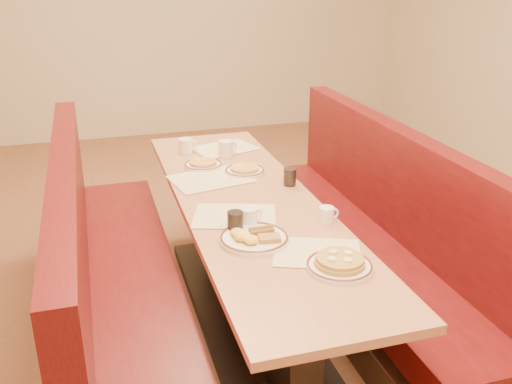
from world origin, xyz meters
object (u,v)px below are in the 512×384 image
object	(u,v)px
coffee_mug_d	(186,146)
pancake_plate	(340,264)
coffee_mug_c	(226,148)
booth_left	(111,286)
coffee_mug_a	(327,215)
soda_tumbler_mid	(290,177)
soda_tumbler_near	(235,222)
coffee_mug_b	(250,216)
booth_right	(370,248)
eggs_plate	(253,238)
diner_table	(249,264)

from	to	relation	value
coffee_mug_d	pancake_plate	bearing A→B (deg)	-85.41
pancake_plate	coffee_mug_c	distance (m)	1.54
booth_left	coffee_mug_c	xyz separation A→B (m)	(0.80, 0.75, 0.44)
booth_left	coffee_mug_a	distance (m)	1.16
booth_left	soda_tumbler_mid	xyz separation A→B (m)	(1.01, 0.15, 0.44)
soda_tumbler_mid	coffee_mug_c	bearing A→B (deg)	109.48
coffee_mug_d	soda_tumbler_near	size ratio (longest dim) A/B	1.23
coffee_mug_a	coffee_mug_b	size ratio (longest dim) A/B	0.88
coffee_mug_a	coffee_mug_b	world-z (taller)	coffee_mug_b
booth_right	soda_tumbler_mid	xyz separation A→B (m)	(-0.45, 0.15, 0.44)
pancake_plate	eggs_plate	distance (m)	0.42
pancake_plate	soda_tumbler_near	distance (m)	0.55
pancake_plate	eggs_plate	xyz separation A→B (m)	(-0.26, 0.33, -0.00)
booth_left	booth_right	distance (m)	1.46
coffee_mug_a	coffee_mug_c	xyz separation A→B (m)	(-0.22, 1.11, 0.01)
coffee_mug_a	coffee_mug_b	distance (m)	0.37
booth_left	coffee_mug_a	world-z (taller)	booth_left
soda_tumbler_near	soda_tumbler_mid	size ratio (longest dim) A/B	1.04
booth_right	coffee_mug_c	xyz separation A→B (m)	(-0.67, 0.75, 0.44)
booth_left	pancake_plate	bearing A→B (deg)	-41.54
diner_table	eggs_plate	world-z (taller)	eggs_plate
booth_left	booth_right	xyz separation A→B (m)	(1.46, 0.00, 0.00)
eggs_plate	coffee_mug_d	bearing A→B (deg)	92.52
booth_left	coffee_mug_d	distance (m)	1.14
coffee_mug_b	coffee_mug_d	size ratio (longest dim) A/B	0.94
coffee_mug_a	diner_table	bearing A→B (deg)	123.21
booth_right	pancake_plate	world-z (taller)	booth_right
booth_right	coffee_mug_c	size ratio (longest dim) A/B	19.28
booth_right	coffee_mug_b	distance (m)	0.97
booth_left	booth_right	bearing A→B (deg)	0.00
diner_table	eggs_plate	xyz separation A→B (m)	(-0.11, -0.46, 0.39)
coffee_mug_c	coffee_mug_a	bearing A→B (deg)	-101.68
pancake_plate	coffee_mug_a	size ratio (longest dim) A/B	2.65
pancake_plate	soda_tumbler_mid	distance (m)	0.94
diner_table	soda_tumbler_near	bearing A→B (deg)	-115.13
booth_right	pancake_plate	bearing A→B (deg)	-126.13
eggs_plate	pancake_plate	bearing A→B (deg)	-51.33
diner_table	pancake_plate	world-z (taller)	pancake_plate
pancake_plate	diner_table	bearing A→B (deg)	101.27
coffee_mug_d	diner_table	bearing A→B (deg)	-85.68
coffee_mug_d	coffee_mug_a	bearing A→B (deg)	-76.56
booth_right	eggs_plate	size ratio (longest dim) A/B	8.01
diner_table	booth_left	bearing A→B (deg)	180.00
booth_right	coffee_mug_a	size ratio (longest dim) A/B	24.20
booth_left	soda_tumbler_near	world-z (taller)	booth_left
coffee_mug_d	soda_tumbler_near	distance (m)	1.23
coffee_mug_c	diner_table	bearing A→B (deg)	-117.80
pancake_plate	eggs_plate	world-z (taller)	eggs_plate
booth_left	diner_table	bearing A→B (deg)	0.00
diner_table	coffee_mug_d	distance (m)	0.99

